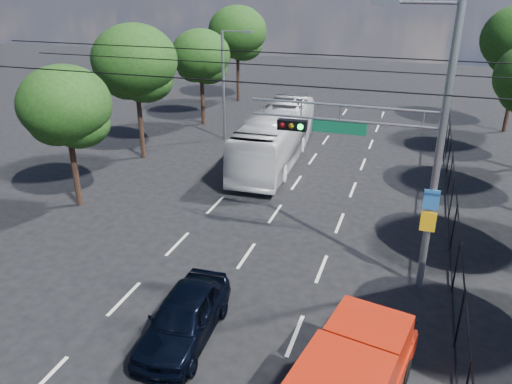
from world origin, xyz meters
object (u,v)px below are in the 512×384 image
at_px(red_pickup, 350,381).
at_px(white_bus, 275,137).
at_px(white_van, 252,156).
at_px(navy_hatchback, 184,317).
at_px(signal_mast, 400,141).

distance_m(red_pickup, white_bus, 18.62).
xyz_separation_m(red_pickup, white_van, (-7.98, 16.02, -0.42)).
xyz_separation_m(navy_hatchback, white_van, (-2.86, 14.64, -0.06)).
bearing_deg(navy_hatchback, white_bus, 93.53).
xyz_separation_m(signal_mast, white_bus, (-7.28, 10.75, -3.69)).
relative_size(red_pickup, white_bus, 0.53).
height_order(signal_mast, navy_hatchback, signal_mast).
bearing_deg(white_van, navy_hatchback, -83.06).
bearing_deg(signal_mast, red_pickup, -92.66).
bearing_deg(white_van, white_bus, 47.02).
height_order(signal_mast, red_pickup, signal_mast).
bearing_deg(white_van, signal_mast, -53.05).
relative_size(red_pickup, navy_hatchback, 1.32).
xyz_separation_m(red_pickup, white_bus, (-6.98, 17.26, 0.44)).
bearing_deg(red_pickup, signal_mast, 87.34).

